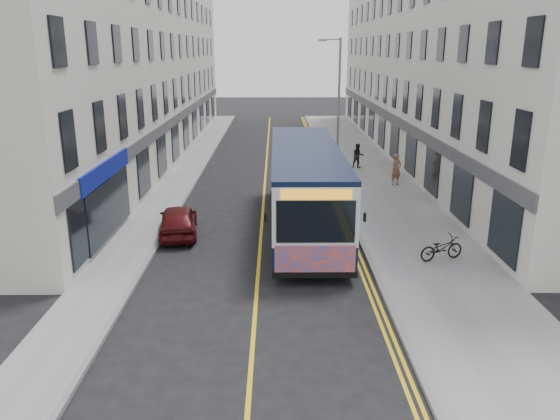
{
  "coord_description": "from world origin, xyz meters",
  "views": [
    {
      "loc": [
        0.6,
        -17.69,
        7.42
      ],
      "look_at": [
        0.77,
        1.89,
        1.6
      ],
      "focal_mm": 35.0,
      "sensor_mm": 36.0,
      "label": 1
    }
  ],
  "objects_px": {
    "pedestrian_near": "(396,170)",
    "pedestrian_far": "(358,156)",
    "streetlamp": "(337,103)",
    "bicycle": "(441,248)",
    "car_white": "(312,149)",
    "car_maroon": "(178,220)",
    "city_bus": "(305,185)"
  },
  "relations": [
    {
      "from": "pedestrian_near",
      "to": "pedestrian_far",
      "type": "relative_size",
      "value": 1.12
    },
    {
      "from": "streetlamp",
      "to": "bicycle",
      "type": "height_order",
      "value": "streetlamp"
    },
    {
      "from": "pedestrian_far",
      "to": "car_white",
      "type": "distance_m",
      "value": 4.87
    },
    {
      "from": "pedestrian_far",
      "to": "car_maroon",
      "type": "xyz_separation_m",
      "value": [
        -9.22,
        -12.49,
        -0.26
      ]
    },
    {
      "from": "streetlamp",
      "to": "bicycle",
      "type": "relative_size",
      "value": 4.71
    },
    {
      "from": "streetlamp",
      "to": "pedestrian_near",
      "type": "xyz_separation_m",
      "value": [
        3.12,
        -2.28,
        -3.39
      ]
    },
    {
      "from": "city_bus",
      "to": "pedestrian_near",
      "type": "height_order",
      "value": "city_bus"
    },
    {
      "from": "city_bus",
      "to": "pedestrian_far",
      "type": "relative_size",
      "value": 7.75
    },
    {
      "from": "pedestrian_near",
      "to": "bicycle",
      "type": "bearing_deg",
      "value": -118.24
    },
    {
      "from": "bicycle",
      "to": "car_maroon",
      "type": "bearing_deg",
      "value": 54.07
    },
    {
      "from": "pedestrian_near",
      "to": "car_white",
      "type": "xyz_separation_m",
      "value": [
        -4.09,
        8.58,
        -0.34
      ]
    },
    {
      "from": "streetlamp",
      "to": "city_bus",
      "type": "distance_m",
      "value": 10.11
    },
    {
      "from": "car_white",
      "to": "pedestrian_far",
      "type": "bearing_deg",
      "value": -52.03
    },
    {
      "from": "streetlamp",
      "to": "pedestrian_near",
      "type": "height_order",
      "value": "streetlamp"
    },
    {
      "from": "streetlamp",
      "to": "car_maroon",
      "type": "relative_size",
      "value": 2.14
    },
    {
      "from": "car_maroon",
      "to": "car_white",
      "type": "bearing_deg",
      "value": -119.35
    },
    {
      "from": "pedestrian_far",
      "to": "car_maroon",
      "type": "distance_m",
      "value": 15.52
    },
    {
      "from": "city_bus",
      "to": "pedestrian_far",
      "type": "height_order",
      "value": "city_bus"
    },
    {
      "from": "car_white",
      "to": "streetlamp",
      "type": "bearing_deg",
      "value": -75.83
    },
    {
      "from": "streetlamp",
      "to": "car_white",
      "type": "relative_size",
      "value": 2.04
    },
    {
      "from": "car_white",
      "to": "pedestrian_near",
      "type": "bearing_deg",
      "value": -59.11
    },
    {
      "from": "pedestrian_far",
      "to": "car_white",
      "type": "relative_size",
      "value": 0.4
    },
    {
      "from": "streetlamp",
      "to": "city_bus",
      "type": "height_order",
      "value": "streetlamp"
    },
    {
      "from": "bicycle",
      "to": "car_white",
      "type": "height_order",
      "value": "car_white"
    },
    {
      "from": "bicycle",
      "to": "car_white",
      "type": "bearing_deg",
      "value": -8.71
    },
    {
      "from": "city_bus",
      "to": "car_white",
      "type": "relative_size",
      "value": 3.08
    },
    {
      "from": "pedestrian_far",
      "to": "streetlamp",
      "type": "bearing_deg",
      "value": -132.19
    },
    {
      "from": "pedestrian_far",
      "to": "city_bus",
      "type": "bearing_deg",
      "value": -113.93
    },
    {
      "from": "bicycle",
      "to": "car_white",
      "type": "distance_m",
      "value": 20.03
    },
    {
      "from": "streetlamp",
      "to": "pedestrian_far",
      "type": "distance_m",
      "value": 4.43
    },
    {
      "from": "car_white",
      "to": "car_maroon",
      "type": "relative_size",
      "value": 1.05
    },
    {
      "from": "city_bus",
      "to": "bicycle",
      "type": "bearing_deg",
      "value": -39.95
    }
  ]
}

